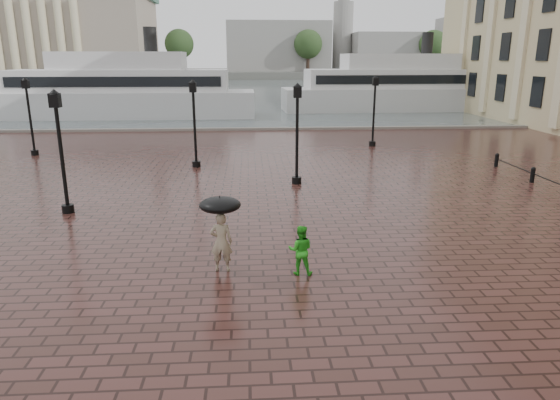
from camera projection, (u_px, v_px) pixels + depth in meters
name	position (u px, v px, depth m)	size (l,w,h in m)	color
ground	(210.00, 362.00, 9.50)	(300.00, 300.00, 0.00)	#3A1F1A
harbour_water	(244.00, 88.00, 97.82)	(240.00, 240.00, 0.00)	#495659
quay_edge	(238.00, 130.00, 40.22)	(80.00, 0.60, 0.30)	slate
far_shore	(245.00, 73.00, 162.83)	(300.00, 60.00, 2.00)	#4C4C47
museum	(50.00, 28.00, 141.20)	(57.00, 32.50, 26.00)	gray
distant_skyline	(401.00, 46.00, 153.84)	(102.50, 22.00, 33.00)	gray
far_trees	(244.00, 44.00, 139.41)	(188.00, 8.00, 13.50)	#2D2119
street_lamps	(201.00, 124.00, 25.66)	(21.44, 14.44, 4.40)	black
adult_pedestrian	(221.00, 242.00, 13.39)	(0.60, 0.39, 1.65)	gray
child_pedestrian	(300.00, 250.00, 13.21)	(0.66, 0.51, 1.36)	green
ferry_near	(122.00, 91.00, 48.67)	(25.84, 6.34, 8.47)	beige
ferry_far	(398.00, 87.00, 55.22)	(25.54, 7.01, 8.31)	beige
umbrella	(220.00, 205.00, 13.10)	(1.10, 1.10, 1.13)	black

